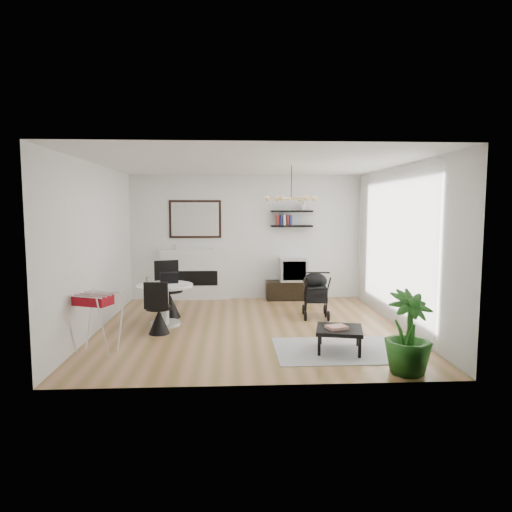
{
  "coord_description": "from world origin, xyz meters",
  "views": [
    {
      "loc": [
        -0.31,
        -7.44,
        1.99
      ],
      "look_at": [
        0.11,
        0.4,
        1.16
      ],
      "focal_mm": 32.0,
      "sensor_mm": 36.0,
      "label": 1
    }
  ],
  "objects": [
    {
      "name": "newspaper",
      "position": [
        -1.26,
        0.16,
        0.7
      ],
      "size": [
        0.38,
        0.35,
        0.01
      ],
      "primitive_type": "cube",
      "rotation": [
        0.0,
        0.0,
        0.35
      ],
      "color": "silver",
      "rests_on": "dining_table"
    },
    {
      "name": "stroller",
      "position": [
        1.22,
        0.71,
        0.39
      ],
      "size": [
        0.51,
        0.76,
        0.9
      ],
      "rotation": [
        0.0,
        0.0,
        -0.09
      ],
      "color": "black",
      "rests_on": "floor"
    },
    {
      "name": "wall_right",
      "position": [
        2.5,
        0.0,
        1.35
      ],
      "size": [
        0.0,
        5.0,
        5.0
      ],
      "primitive_type": "plane",
      "rotation": [
        1.57,
        0.0,
        -1.57
      ],
      "color": "white",
      "rests_on": "floor"
    },
    {
      "name": "laptop",
      "position": [
        -1.55,
        0.17,
        0.71
      ],
      "size": [
        0.36,
        0.31,
        0.02
      ],
      "primitive_type": "imported",
      "rotation": [
        0.0,
        0.0,
        0.46
      ],
      "color": "black",
      "rests_on": "dining_table"
    },
    {
      "name": "wall_left",
      "position": [
        -2.5,
        0.0,
        1.35
      ],
      "size": [
        0.0,
        5.0,
        5.0
      ],
      "primitive_type": "plane",
      "rotation": [
        1.57,
        0.0,
        1.57
      ],
      "color": "white",
      "rests_on": "floor"
    },
    {
      "name": "crt_tv",
      "position": [
        1.01,
        2.29,
        0.66
      ],
      "size": [
        0.58,
        0.5,
        0.5
      ],
      "color": "silver",
      "rests_on": "tv_console"
    },
    {
      "name": "pendant_lamp",
      "position": [
        0.7,
        0.3,
        2.15
      ],
      "size": [
        0.9,
        0.9,
        0.1
      ],
      "primitive_type": null,
      "color": "#DDB474",
      "rests_on": "ceiling"
    },
    {
      "name": "sheer_curtain",
      "position": [
        2.4,
        0.2,
        1.35
      ],
      "size": [
        0.04,
        3.6,
        2.6
      ],
      "primitive_type": "cube",
      "color": "white",
      "rests_on": "wall_right"
    },
    {
      "name": "magazines",
      "position": [
        1.13,
        -1.36,
        0.35
      ],
      "size": [
        0.32,
        0.28,
        0.04
      ],
      "primitive_type": "cube",
      "rotation": [
        0.0,
        0.0,
        0.3
      ],
      "color": "#E15438",
      "rests_on": "coffee_table"
    },
    {
      "name": "black_bag",
      "position": [
        -1.4,
        0.43,
        0.79
      ],
      "size": [
        0.34,
        0.24,
        0.18
      ],
      "primitive_type": "cube",
      "rotation": [
        0.0,
        0.0,
        0.21
      ],
      "color": "black",
      "rests_on": "dining_table"
    },
    {
      "name": "chair_far",
      "position": [
        -1.46,
        0.8,
        0.32
      ],
      "size": [
        0.54,
        0.55,
        1.03
      ],
      "rotation": [
        0.0,
        0.0,
        0.34
      ],
      "color": "black",
      "rests_on": "floor"
    },
    {
      "name": "potted_plant",
      "position": [
        1.8,
        -2.22,
        0.5
      ],
      "size": [
        0.73,
        0.73,
        1.0
      ],
      "primitive_type": "imported",
      "rotation": [
        0.0,
        0.0,
        0.38
      ],
      "color": "#215B1A",
      "rests_on": "floor"
    },
    {
      "name": "dining_table",
      "position": [
        -1.45,
        0.24,
        0.46
      ],
      "size": [
        0.96,
        0.96,
        0.7
      ],
      "color": "white",
      "rests_on": "floor"
    },
    {
      "name": "drying_rack",
      "position": [
        -2.18,
        -1.21,
        0.44
      ],
      "size": [
        0.71,
        0.69,
        0.84
      ],
      "rotation": [
        0.0,
        0.0,
        -0.37
      ],
      "color": "white",
      "rests_on": "floor"
    },
    {
      "name": "coffee_table",
      "position": [
        1.17,
        -1.33,
        0.3
      ],
      "size": [
        0.75,
        0.75,
        0.32
      ],
      "rotation": [
        0.0,
        0.0,
        -0.23
      ],
      "color": "black",
      "rests_on": "rug"
    },
    {
      "name": "rug",
      "position": [
        1.17,
        -1.29,
        0.01
      ],
      "size": [
        1.77,
        1.28,
        0.01
      ],
      "primitive_type": "cube",
      "color": "#9B9B9B",
      "rests_on": "floor"
    },
    {
      "name": "floor",
      "position": [
        0.0,
        0.0,
        0.0
      ],
      "size": [
        5.0,
        5.0,
        0.0
      ],
      "primitive_type": "plane",
      "color": "olive",
      "rests_on": "ground"
    },
    {
      "name": "shelf_upper",
      "position": [
        0.98,
        2.37,
        1.92
      ],
      "size": [
        0.9,
        0.25,
        0.04
      ],
      "primitive_type": "cube",
      "color": "black",
      "rests_on": "wall_back"
    },
    {
      "name": "shelf_lower",
      "position": [
        0.98,
        2.37,
        1.6
      ],
      "size": [
        0.9,
        0.25,
        0.04
      ],
      "primitive_type": "cube",
      "color": "black",
      "rests_on": "wall_back"
    },
    {
      "name": "chair_near",
      "position": [
        -1.47,
        -0.31,
        0.27
      ],
      "size": [
        0.41,
        0.42,
        0.86
      ],
      "rotation": [
        0.0,
        0.0,
        3.1
      ],
      "color": "black",
      "rests_on": "floor"
    },
    {
      "name": "fireplace",
      "position": [
        -1.1,
        2.42,
        0.69
      ],
      "size": [
        1.5,
        0.17,
        2.16
      ],
      "color": "white",
      "rests_on": "floor"
    },
    {
      "name": "drinking_glass",
      "position": [
        -1.75,
        0.38,
        0.75
      ],
      "size": [
        0.06,
        0.06,
        0.11
      ],
      "primitive_type": "cylinder",
      "color": "white",
      "rests_on": "dining_table"
    },
    {
      "name": "ceiling",
      "position": [
        0.0,
        0.0,
        2.7
      ],
      "size": [
        5.0,
        5.0,
        0.0
      ],
      "primitive_type": "plane",
      "color": "white",
      "rests_on": "wall_back"
    },
    {
      "name": "wall_back",
      "position": [
        0.0,
        2.5,
        1.35
      ],
      "size": [
        5.0,
        0.0,
        5.0
      ],
      "primitive_type": "plane",
      "rotation": [
        1.57,
        0.0,
        0.0
      ],
      "color": "white",
      "rests_on": "floor"
    },
    {
      "name": "tv_console",
      "position": [
        0.98,
        2.3,
        0.21
      ],
      "size": [
        1.1,
        0.39,
        0.41
      ],
      "primitive_type": "cube",
      "color": "black",
      "rests_on": "floor"
    }
  ]
}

